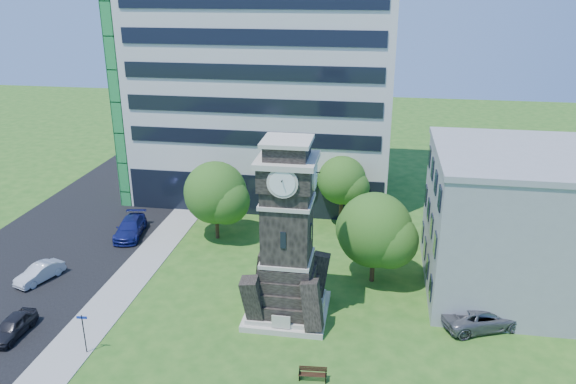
% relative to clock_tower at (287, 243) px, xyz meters
% --- Properties ---
extents(ground, '(160.00, 160.00, 0.00)m').
position_rel_clock_tower_xyz_m(ground, '(-3.00, -2.00, -5.28)').
color(ground, '#255819').
rests_on(ground, ground).
extents(sidewalk, '(3.00, 70.00, 0.06)m').
position_rel_clock_tower_xyz_m(sidewalk, '(-12.50, 3.00, -5.25)').
color(sidewalk, gray).
rests_on(sidewalk, ground).
extents(street, '(14.00, 80.00, 0.02)m').
position_rel_clock_tower_xyz_m(street, '(-21.00, 3.00, -5.27)').
color(street, black).
rests_on(street, ground).
extents(clock_tower, '(5.40, 5.40, 12.22)m').
position_rel_clock_tower_xyz_m(clock_tower, '(0.00, 0.00, 0.00)').
color(clock_tower, beige).
rests_on(clock_tower, ground).
extents(office_tall, '(26.20, 15.11, 28.60)m').
position_rel_clock_tower_xyz_m(office_tall, '(-6.20, 23.84, 8.94)').
color(office_tall, silver).
rests_on(office_tall, ground).
extents(office_low, '(15.20, 12.20, 10.40)m').
position_rel_clock_tower_xyz_m(office_low, '(16.97, 6.00, -0.07)').
color(office_low, '#939598').
rests_on(office_low, ground).
extents(car_street_south, '(1.56, 3.75, 1.27)m').
position_rel_clock_tower_xyz_m(car_street_south, '(-16.78, -5.30, -4.64)').
color(car_street_south, black).
rests_on(car_street_south, ground).
extents(car_street_mid, '(2.52, 4.02, 1.25)m').
position_rel_clock_tower_xyz_m(car_street_mid, '(-19.09, 1.40, -4.65)').
color(car_street_mid, silver).
rests_on(car_street_mid, ground).
extents(car_street_north, '(3.00, 5.50, 1.51)m').
position_rel_clock_tower_xyz_m(car_street_north, '(-15.71, 10.01, -4.52)').
color(car_street_north, navy).
rests_on(car_street_north, ground).
extents(car_east_lot, '(5.99, 4.37, 1.51)m').
position_rel_clock_tower_xyz_m(car_east_lot, '(12.78, 0.53, -4.52)').
color(car_east_lot, '#56575C').
rests_on(car_east_lot, ground).
extents(park_bench, '(1.58, 0.42, 0.82)m').
position_rel_clock_tower_xyz_m(park_bench, '(2.53, -6.46, -4.85)').
color(park_bench, black).
rests_on(park_bench, ground).
extents(street_sign, '(0.64, 0.06, 2.66)m').
position_rel_clock_tower_xyz_m(street_sign, '(-11.30, -6.26, -3.62)').
color(street_sign, black).
rests_on(street_sign, ground).
extents(tree_nw, '(5.90, 5.37, 6.95)m').
position_rel_clock_tower_xyz_m(tree_nw, '(-7.92, 10.76, -1.18)').
color(tree_nw, '#332114').
rests_on(tree_nw, ground).
extents(tree_nc, '(4.61, 4.19, 6.45)m').
position_rel_clock_tower_xyz_m(tree_nc, '(-1.90, 17.56, -1.10)').
color(tree_nc, '#332114').
rests_on(tree_nc, ground).
extents(tree_ne, '(4.82, 4.38, 6.60)m').
position_rel_clock_tower_xyz_m(tree_ne, '(2.50, 15.29, -1.05)').
color(tree_ne, '#332114').
rests_on(tree_ne, ground).
extents(tree_east, '(6.08, 5.53, 6.96)m').
position_rel_clock_tower_xyz_m(tree_east, '(5.63, 5.38, -1.25)').
color(tree_east, '#332114').
rests_on(tree_east, ground).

